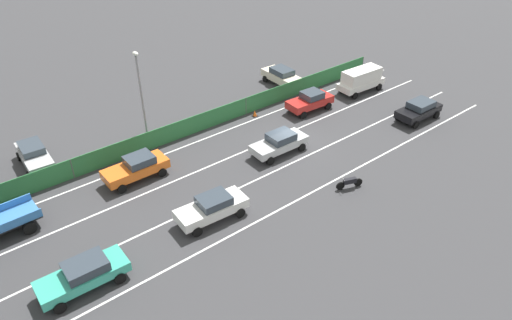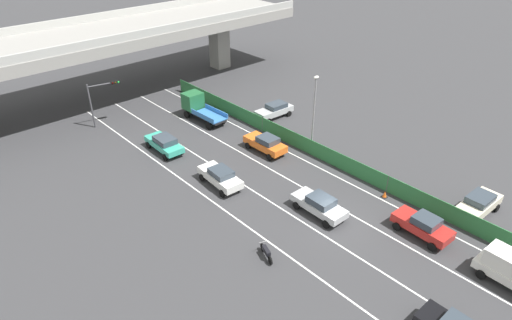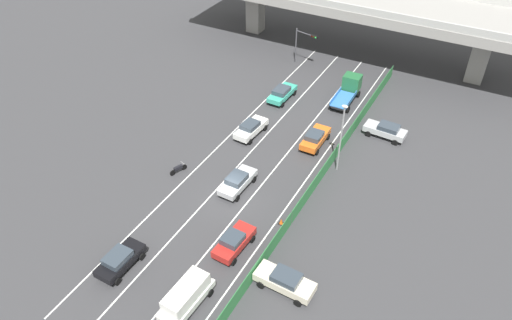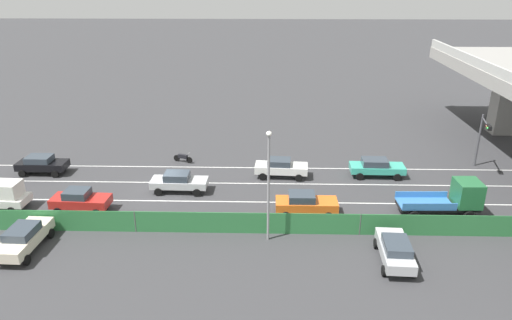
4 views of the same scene
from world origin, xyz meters
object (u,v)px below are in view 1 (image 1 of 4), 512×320
(motorcycle, at_px, (350,182))
(street_lamp, at_px, (141,91))
(car_van_white, at_px, (361,79))
(parked_sedan_cream, at_px, (282,76))
(car_sedan_silver, at_px, (280,142))
(car_taxi_orange, at_px, (136,167))
(parked_wagon_silver, at_px, (34,155))
(traffic_cone, at_px, (255,113))
(car_taxi_teal, at_px, (84,274))
(car_sedan_red, at_px, (310,101))
(car_hatchback_white, at_px, (212,207))
(car_sedan_black, at_px, (419,109))

(motorcycle, distance_m, street_lamp, 16.31)
(car_van_white, bearing_deg, parked_sedan_cream, 40.92)
(car_sedan_silver, distance_m, motorcycle, 6.42)
(car_taxi_orange, height_order, car_sedan_silver, car_taxi_orange)
(parked_wagon_silver, relative_size, traffic_cone, 8.10)
(street_lamp, bearing_deg, car_taxi_teal, 138.98)
(parked_sedan_cream, height_order, street_lamp, street_lamp)
(car_taxi_orange, xyz_separation_m, car_sedan_red, (-0.11, -16.63, 0.00))
(car_taxi_orange, relative_size, motorcycle, 2.42)
(car_van_white, xyz_separation_m, motorcycle, (-9.74, 12.40, -0.78))
(car_taxi_orange, bearing_deg, motorcycle, -133.22)
(car_sedan_silver, height_order, car_hatchback_white, car_hatchback_white)
(car_van_white, xyz_separation_m, parked_sedan_cream, (5.65, 4.89, -0.31))
(car_sedan_silver, xyz_separation_m, street_lamp, (7.27, 7.22, 3.67))
(parked_wagon_silver, bearing_deg, car_hatchback_white, -152.83)
(car_hatchback_white, xyz_separation_m, parked_sedan_cream, (12.21, -16.56, 0.04))
(car_taxi_teal, height_order, traffic_cone, car_taxi_teal)
(car_sedan_red, bearing_deg, traffic_cone, 64.64)
(car_van_white, bearing_deg, motorcycle, 128.16)
(car_taxi_orange, relative_size, parked_wagon_silver, 0.99)
(car_sedan_black, relative_size, car_van_white, 0.88)
(parked_wagon_silver, xyz_separation_m, traffic_cone, (-4.09, -17.14, -0.65))
(car_hatchback_white, xyz_separation_m, traffic_cone, (8.90, -10.48, -0.64))
(parked_sedan_cream, xyz_separation_m, street_lamp, (-1.76, 15.48, 3.62))
(car_taxi_orange, height_order, car_sedan_black, car_taxi_orange)
(car_sedan_silver, relative_size, parked_sedan_cream, 0.96)
(car_taxi_orange, relative_size, car_sedan_red, 1.04)
(car_sedan_black, height_order, traffic_cone, car_sedan_black)
(car_taxi_orange, distance_m, car_sedan_silver, 10.60)
(traffic_cone, bearing_deg, car_taxi_orange, 99.53)
(motorcycle, xyz_separation_m, traffic_cone, (12.08, -1.43, -0.20))
(car_sedan_red, height_order, parked_wagon_silver, car_sedan_red)
(car_taxi_teal, relative_size, motorcycle, 2.52)
(car_sedan_black, height_order, street_lamp, street_lamp)
(car_sedan_red, height_order, motorcycle, car_sedan_red)
(car_taxi_orange, height_order, car_sedan_red, car_sedan_red)
(parked_wagon_silver, bearing_deg, parked_sedan_cream, -91.93)
(car_sedan_red, distance_m, motorcycle, 11.59)
(car_van_white, height_order, traffic_cone, car_van_white)
(car_sedan_red, bearing_deg, car_sedan_silver, 118.13)
(motorcycle, relative_size, parked_sedan_cream, 0.39)
(parked_wagon_silver, bearing_deg, motorcycle, -135.82)
(car_taxi_orange, relative_size, traffic_cone, 8.00)
(car_sedan_black, xyz_separation_m, traffic_cone, (9.12, 10.52, -0.65))
(car_taxi_orange, bearing_deg, street_lamp, -37.21)
(car_van_white, relative_size, parked_wagon_silver, 1.07)
(car_van_white, distance_m, street_lamp, 21.00)
(car_sedan_silver, bearing_deg, car_hatchback_white, 110.96)
(car_hatchback_white, xyz_separation_m, street_lamp, (10.45, -1.08, 3.65))
(car_taxi_orange, height_order, car_van_white, car_van_white)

